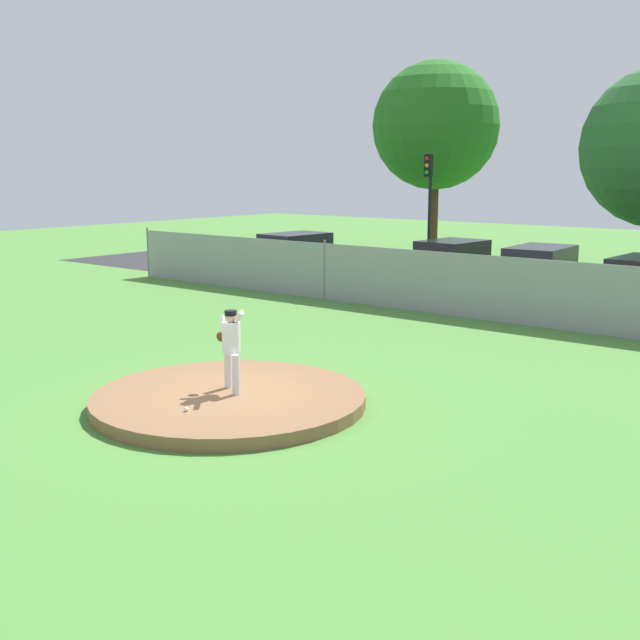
% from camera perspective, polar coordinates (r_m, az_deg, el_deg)
% --- Properties ---
extents(ground_plane, '(80.00, 80.00, 0.00)m').
position_cam_1_polar(ground_plane, '(18.49, 6.68, -1.89)').
color(ground_plane, '#4C8438').
extents(asphalt_strip, '(44.00, 7.00, 0.01)m').
position_cam_1_polar(asphalt_strip, '(25.98, 16.66, 1.44)').
color(asphalt_strip, '#2B2B2D').
rests_on(asphalt_strip, ground_plane).
extents(pitchers_mound, '(4.78, 4.78, 0.22)m').
position_cam_1_polar(pitchers_mound, '(13.88, -6.62, -5.73)').
color(pitchers_mound, brown).
rests_on(pitchers_mound, ground_plane).
extents(pitcher_youth, '(0.82, 0.35, 1.51)m').
position_cam_1_polar(pitcher_youth, '(13.77, -6.50, -1.58)').
color(pitcher_youth, silver).
rests_on(pitcher_youth, pitchers_mound).
extents(baseball, '(0.07, 0.07, 0.07)m').
position_cam_1_polar(baseball, '(12.92, -9.70, -6.41)').
color(baseball, white).
rests_on(baseball, pitchers_mound).
extents(chainlink_fence, '(28.81, 0.07, 1.88)m').
position_cam_1_polar(chainlink_fence, '(21.77, 12.32, 2.26)').
color(chainlink_fence, gray).
rests_on(chainlink_fence, ground_plane).
extents(parked_car_navy, '(2.23, 4.76, 1.60)m').
position_cam_1_polar(parked_car_navy, '(30.97, -1.80, 4.79)').
color(parked_car_navy, '#161E4C').
rests_on(parked_car_navy, ground_plane).
extents(parked_car_silver, '(2.02, 4.65, 1.70)m').
position_cam_1_polar(parked_car_silver, '(25.55, 15.65, 3.18)').
color(parked_car_silver, '#B7BABF').
rests_on(parked_car_silver, ground_plane).
extents(parked_car_burgundy, '(2.14, 4.30, 1.66)m').
position_cam_1_polar(parked_car_burgundy, '(27.54, 9.56, 3.91)').
color(parked_car_burgundy, maroon).
rests_on(parked_car_burgundy, ground_plane).
extents(traffic_light_near, '(0.28, 0.46, 4.66)m').
position_cam_1_polar(traffic_light_near, '(32.61, 7.92, 9.27)').
color(traffic_light_near, black).
rests_on(traffic_light_near, ground_plane).
extents(tree_tall_centre, '(5.94, 5.94, 9.05)m').
position_cam_1_polar(tree_tall_centre, '(38.20, 8.40, 13.78)').
color(tree_tall_centre, '#4C331E').
rests_on(tree_tall_centre, ground_plane).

